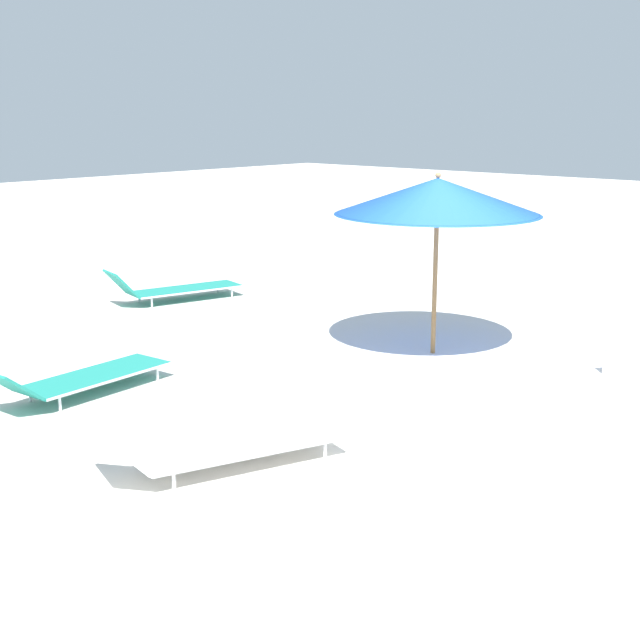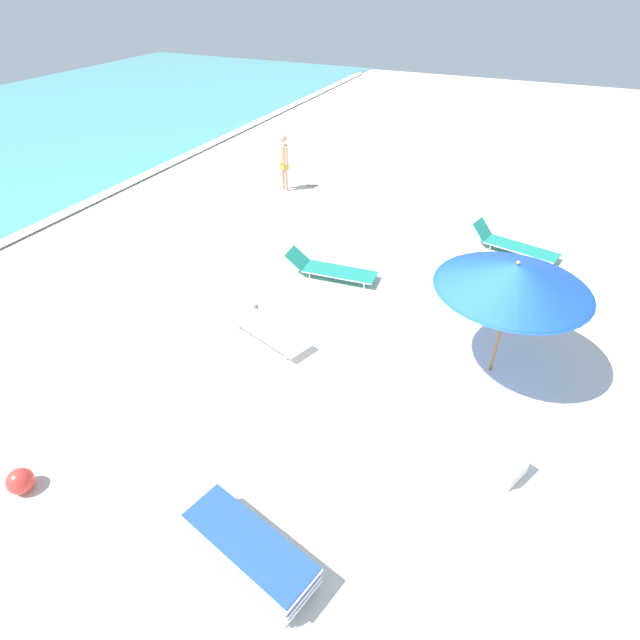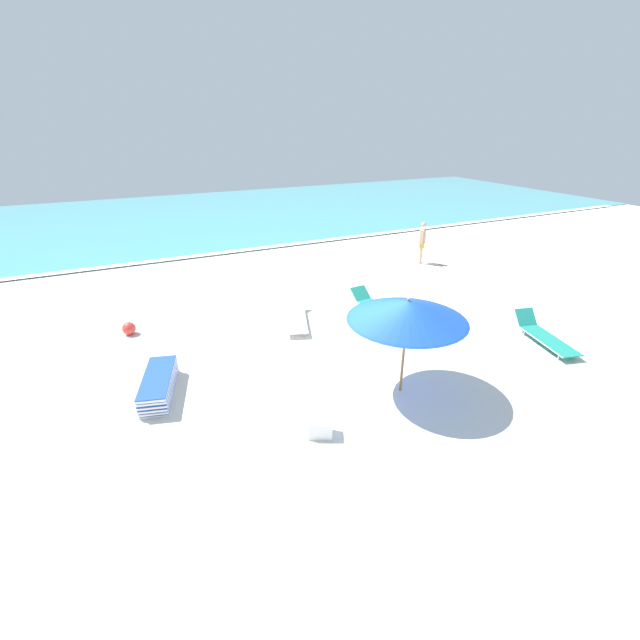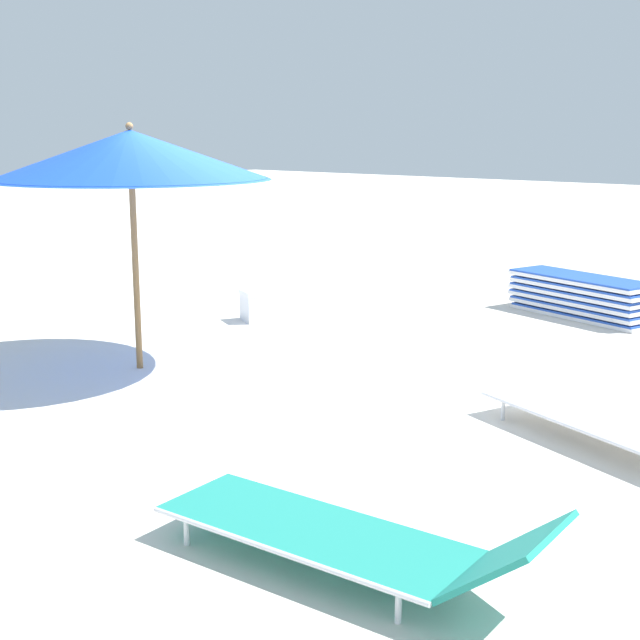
# 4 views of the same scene
# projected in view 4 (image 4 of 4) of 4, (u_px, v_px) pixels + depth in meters

# --- Properties ---
(ground_plane) EXTENTS (60.00, 60.00, 0.16)m
(ground_plane) POSITION_uv_depth(u_px,v_px,m) (298.00, 372.00, 8.65)
(ground_plane) COLOR silver
(beach_umbrella) EXTENTS (2.57, 2.57, 2.29)m
(beach_umbrella) POSITION_uv_depth(u_px,v_px,m) (131.00, 156.00, 8.07)
(beach_umbrella) COLOR olive
(beach_umbrella) RESTS_ON ground_plane
(lounger_stack) EXTENTS (1.09, 1.99, 0.49)m
(lounger_stack) POSITION_uv_depth(u_px,v_px,m) (582.00, 296.00, 10.77)
(lounger_stack) COLOR blue
(lounger_stack) RESTS_ON ground_plane
(sun_lounger_under_umbrella) EXTENTS (1.30, 2.28, 0.58)m
(sun_lounger_under_umbrella) POSITION_uv_depth(u_px,v_px,m) (621.00, 422.00, 6.26)
(sun_lounger_under_umbrella) COLOR white
(sun_lounger_under_umbrella) RESTS_ON ground_plane
(sun_lounger_beside_umbrella) EXTENTS (0.77, 2.20, 0.53)m
(sun_lounger_beside_umbrella) POSITION_uv_depth(u_px,v_px,m) (350.00, 536.00, 4.52)
(sun_lounger_beside_umbrella) COLOR #1E8475
(sun_lounger_beside_umbrella) RESTS_ON ground_plane
(cooler_box) EXTENTS (0.60, 0.53, 0.37)m
(cooler_box) POSITION_uv_depth(u_px,v_px,m) (263.00, 305.00, 10.56)
(cooler_box) COLOR white
(cooler_box) RESTS_ON ground_plane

